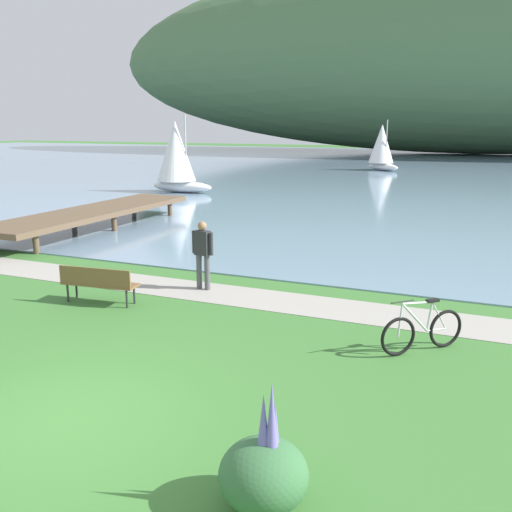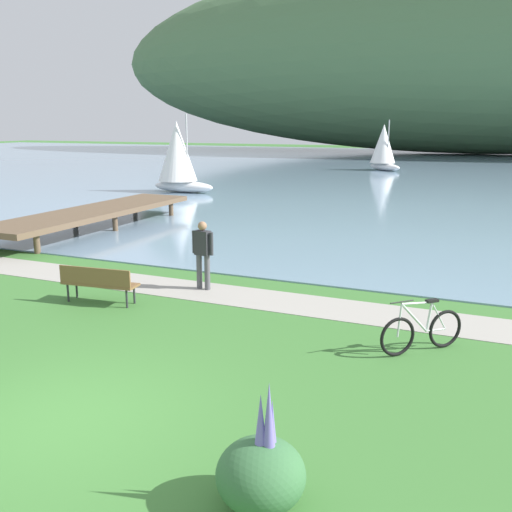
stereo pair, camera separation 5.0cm
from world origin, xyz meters
name	(u,v)px [view 1 (the left image)]	position (x,y,z in m)	size (l,w,h in m)	color
ground_plane	(65,421)	(0.00, 0.00, 0.00)	(200.00, 200.00, 0.00)	#3D7533
bay_water	(437,169)	(0.00, 47.84, 0.02)	(180.00, 80.00, 0.04)	#7A99B2
distant_hillside	(484,50)	(1.88, 76.38, 13.17)	(107.00, 28.00, 26.26)	#4C7047
shoreline_path	(247,297)	(0.00, 6.21, 0.01)	(60.00, 1.50, 0.01)	#A39E93
park_bench_near_camera	(98,282)	(-2.92, 4.45, 0.52)	(1.84, 0.66, 0.88)	brown
bicycle_leaning_near_bench	(422,331)	(4.22, 4.48, 0.40)	(1.28, 1.31, 1.01)	black
person_at_shoreline	(203,251)	(-1.28, 6.41, 0.98)	(0.61, 0.26, 1.71)	#4C4C51
echium_bush_closest_to_camera	(264,473)	(3.23, -0.60, 0.41)	(0.97, 0.97, 1.47)	#386B3D
sailboat_mid_bay	(177,156)	(-12.27, 23.58, 2.16)	(3.86, 2.32, 4.51)	white
sailboat_toward_hillside	(382,147)	(-4.34, 44.44, 2.05)	(3.51, 3.27, 4.27)	white
pier_dock	(93,212)	(-9.00, 11.84, 0.69)	(2.40, 10.00, 0.80)	brown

